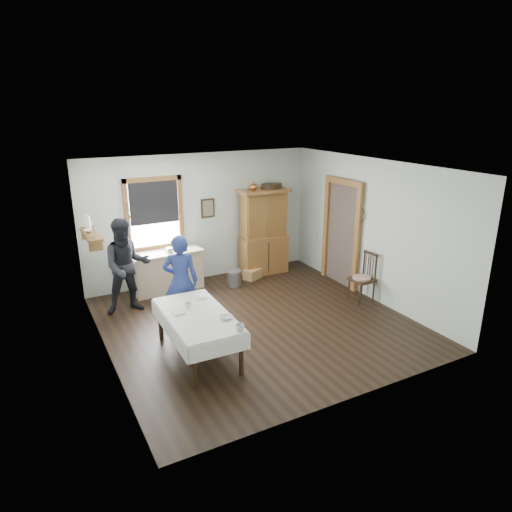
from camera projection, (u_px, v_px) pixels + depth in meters
name	position (u px, v px, depth m)	size (l,w,h in m)	color
room	(257.00, 249.00, 7.56)	(5.01, 5.01, 2.70)	black
window	(154.00, 210.00, 9.09)	(1.18, 0.07, 1.48)	white
doorway	(342.00, 230.00, 9.43)	(0.09, 1.14, 2.22)	#4E4037
wall_shelf	(91.00, 232.00, 7.72)	(0.24, 1.00, 0.44)	#985E2F
framed_picture	(208.00, 208.00, 9.62)	(0.30, 0.04, 0.40)	#301D11
rug_beater	(361.00, 209.00, 8.79)	(0.27, 0.27, 0.01)	black
work_counter	(167.00, 271.00, 9.26)	(1.44, 0.55, 0.83)	tan
china_hutch	(264.00, 232.00, 10.09)	(1.11, 0.53, 1.90)	#985E2F
dining_table	(198.00, 335.00, 6.82)	(0.92, 1.74, 0.70)	silver
spindle_chair	(362.00, 277.00, 8.73)	(0.44, 0.44, 0.97)	#301D11
pail	(234.00, 278.00, 9.56)	(0.30, 0.30, 0.33)	gray
wicker_basket	(252.00, 274.00, 9.97)	(0.37, 0.26, 0.22)	tan
woman_blue	(181.00, 284.00, 7.68)	(0.54, 0.36, 1.49)	navy
figure_dark	(127.00, 270.00, 8.19)	(0.79, 0.61, 1.62)	black
table_cup_a	(240.00, 327.00, 6.20)	(0.12, 0.12, 0.10)	silver
table_cup_b	(188.00, 305.00, 6.89)	(0.09, 0.09, 0.09)	silver
table_bowl	(226.00, 317.00, 6.55)	(0.20, 0.20, 0.05)	silver
counter_book	(172.00, 249.00, 9.25)	(0.17, 0.23, 0.02)	#6F634A
counter_bowl	(181.00, 249.00, 9.21)	(0.20, 0.20, 0.06)	silver
shelf_bowl	(90.00, 231.00, 7.72)	(0.22, 0.22, 0.05)	silver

